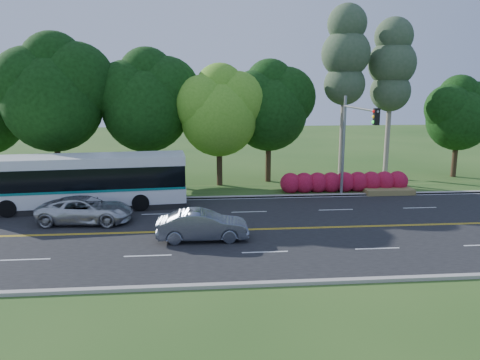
{
  "coord_description": "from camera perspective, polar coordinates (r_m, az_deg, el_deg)",
  "views": [
    {
      "loc": [
        -3.51,
        -24.31,
        7.96
      ],
      "look_at": [
        -1.21,
        2.0,
        2.37
      ],
      "focal_mm": 35.0,
      "sensor_mm": 36.0,
      "label": 1
    }
  ],
  "objects": [
    {
      "name": "curb_south",
      "position": [
        19.21,
        6.12,
        -12.36
      ],
      "size": [
        60.0,
        0.3,
        0.15
      ],
      "primitive_type": "cube",
      "color": "#A7A197",
      "rests_on": "ground"
    },
    {
      "name": "grass_verge",
      "position": [
        34.42,
        0.98,
        -1.34
      ],
      "size": [
        60.0,
        4.0,
        0.1
      ],
      "primitive_type": "cube",
      "color": "#274F1A",
      "rests_on": "ground"
    },
    {
      "name": "road",
      "position": [
        25.82,
        3.07,
        -6.01
      ],
      "size": [
        60.0,
        14.0,
        0.02
      ],
      "primitive_type": "cube",
      "color": "black",
      "rests_on": "ground"
    },
    {
      "name": "curb_north",
      "position": [
        32.63,
        1.32,
        -2.04
      ],
      "size": [
        60.0,
        0.3,
        0.15
      ],
      "primitive_type": "cube",
      "color": "#A7A197",
      "rests_on": "ground"
    },
    {
      "name": "traffic_signal",
      "position": [
        31.53,
        13.59,
        5.63
      ],
      "size": [
        0.42,
        6.1,
        7.0
      ],
      "color": "gray",
      "rests_on": "ground"
    },
    {
      "name": "lane_markings",
      "position": [
        25.8,
        2.87,
        -5.99
      ],
      "size": [
        57.6,
        13.82,
        0.0
      ],
      "color": "gold",
      "rests_on": "road"
    },
    {
      "name": "bougainvillea_hedge",
      "position": [
        34.94,
        12.93,
        -0.32
      ],
      "size": [
        9.5,
        2.25,
        1.5
      ],
      "color": "maroon",
      "rests_on": "ground"
    },
    {
      "name": "tree_row",
      "position": [
        36.5,
        -7.7,
        9.91
      ],
      "size": [
        44.7,
        9.1,
        13.84
      ],
      "color": "#311D15",
      "rests_on": "ground"
    },
    {
      "name": "suv",
      "position": [
        28.2,
        -18.29,
        -3.47
      ],
      "size": [
        5.51,
        2.91,
        1.48
      ],
      "primitive_type": "imported",
      "rotation": [
        0.0,
        0.0,
        1.48
      ],
      "color": "silver",
      "rests_on": "road"
    },
    {
      "name": "sedan",
      "position": [
        23.95,
        -4.58,
        -5.53
      ],
      "size": [
        4.63,
        1.62,
        1.52
      ],
      "primitive_type": "imported",
      "rotation": [
        0.0,
        0.0,
        1.57
      ],
      "color": "slate",
      "rests_on": "road"
    },
    {
      "name": "ground",
      "position": [
        25.82,
        3.07,
        -6.03
      ],
      "size": [
        120.0,
        120.0,
        0.0
      ],
      "primitive_type": "plane",
      "color": "#274F1A",
      "rests_on": "ground"
    },
    {
      "name": "transit_bus",
      "position": [
        31.14,
        -18.75,
        -0.31
      ],
      "size": [
        13.12,
        3.94,
        3.38
      ],
      "rotation": [
        0.0,
        0.0,
        0.09
      ],
      "color": "white",
      "rests_on": "road"
    }
  ]
}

